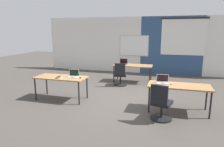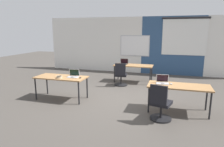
{
  "view_description": "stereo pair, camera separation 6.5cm",
  "coord_description": "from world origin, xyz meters",
  "px_view_note": "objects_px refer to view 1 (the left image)",
  "views": [
    {
      "loc": [
        1.47,
        -5.98,
        2.13
      ],
      "look_at": [
        -0.22,
        -0.17,
        0.83
      ],
      "focal_mm": 32.13,
      "sensor_mm": 36.0,
      "label": 1
    },
    {
      "loc": [
        1.53,
        -5.96,
        2.13
      ],
      "look_at": [
        -0.22,
        -0.17,
        0.83
      ],
      "focal_mm": 32.13,
      "sensor_mm": 36.0,
      "label": 2
    }
  ],
  "objects_px": {
    "mouse_near_right_inner": "(171,84)",
    "mouse_near_left_inner": "(80,78)",
    "desk_far_center": "(133,66)",
    "laptop_near_left_inner": "(73,75)",
    "desk_near_right": "(179,87)",
    "laptop_near_right_inner": "(163,81)",
    "chair_near_right_inner": "(161,105)",
    "chair_far_left": "(120,76)",
    "snack_bowl": "(59,77)",
    "desk_near_left": "(61,79)",
    "laptop_far_left": "(123,63)",
    "mouse_far_left": "(118,64)"
  },
  "relations": [
    {
      "from": "mouse_near_right_inner",
      "to": "mouse_near_left_inner",
      "type": "bearing_deg",
      "value": -179.03
    },
    {
      "from": "desk_far_center",
      "to": "chair_far_left",
      "type": "relative_size",
      "value": 1.74
    },
    {
      "from": "laptop_near_right_inner",
      "to": "mouse_near_right_inner",
      "type": "xyz_separation_m",
      "value": [
        0.23,
        -0.05,
        -0.03
      ]
    },
    {
      "from": "mouse_far_left",
      "to": "chair_near_right_inner",
      "type": "bearing_deg",
      "value": -60.67
    },
    {
      "from": "mouse_near_right_inner",
      "to": "chair_near_right_inner",
      "type": "bearing_deg",
      "value": -106.44
    },
    {
      "from": "laptop_near_left_inner",
      "to": "laptop_near_right_inner",
      "type": "height_order",
      "value": "laptop_near_left_inner"
    },
    {
      "from": "mouse_far_left",
      "to": "chair_far_left",
      "type": "height_order",
      "value": "chair_far_left"
    },
    {
      "from": "mouse_near_right_inner",
      "to": "chair_near_right_inner",
      "type": "distance_m",
      "value": 0.86
    },
    {
      "from": "desk_far_center",
      "to": "mouse_far_left",
      "type": "bearing_deg",
      "value": 174.77
    },
    {
      "from": "desk_near_right",
      "to": "mouse_near_left_inner",
      "type": "bearing_deg",
      "value": -179.84
    },
    {
      "from": "desk_near_right",
      "to": "chair_near_right_inner",
      "type": "relative_size",
      "value": 1.74
    },
    {
      "from": "desk_near_left",
      "to": "laptop_far_left",
      "type": "xyz_separation_m",
      "value": [
        1.32,
        2.87,
        0.11
      ]
    },
    {
      "from": "desk_far_center",
      "to": "chair_far_left",
      "type": "bearing_deg",
      "value": -114.84
    },
    {
      "from": "laptop_near_left_inner",
      "to": "laptop_far_left",
      "type": "bearing_deg",
      "value": 65.42
    },
    {
      "from": "desk_near_left",
      "to": "snack_bowl",
      "type": "relative_size",
      "value": 9.01
    },
    {
      "from": "mouse_far_left",
      "to": "desk_near_left",
      "type": "bearing_deg",
      "value": -110.6
    },
    {
      "from": "desk_near_left",
      "to": "laptop_near_left_inner",
      "type": "height_order",
      "value": "laptop_near_left_inner"
    },
    {
      "from": "chair_near_right_inner",
      "to": "laptop_far_left",
      "type": "bearing_deg",
      "value": -49.04
    },
    {
      "from": "desk_far_center",
      "to": "laptop_near_right_inner",
      "type": "relative_size",
      "value": 4.51
    },
    {
      "from": "mouse_near_right_inner",
      "to": "chair_near_right_inner",
      "type": "relative_size",
      "value": 0.12
    },
    {
      "from": "laptop_far_left",
      "to": "chair_near_right_inner",
      "type": "relative_size",
      "value": 0.36
    },
    {
      "from": "desk_far_center",
      "to": "laptop_far_left",
      "type": "bearing_deg",
      "value": 170.32
    },
    {
      "from": "laptop_far_left",
      "to": "snack_bowl",
      "type": "relative_size",
      "value": 1.87
    },
    {
      "from": "mouse_near_right_inner",
      "to": "chair_near_right_inner",
      "type": "height_order",
      "value": "chair_near_right_inner"
    },
    {
      "from": "chair_far_left",
      "to": "snack_bowl",
      "type": "bearing_deg",
      "value": 51.22
    },
    {
      "from": "laptop_far_left",
      "to": "mouse_near_right_inner",
      "type": "bearing_deg",
      "value": -54.52
    },
    {
      "from": "laptop_near_left_inner",
      "to": "mouse_near_left_inner",
      "type": "xyz_separation_m",
      "value": [
        0.27,
        -0.08,
        -0.03
      ]
    },
    {
      "from": "laptop_near_left_inner",
      "to": "laptop_near_right_inner",
      "type": "bearing_deg",
      "value": -5.95
    },
    {
      "from": "desk_far_center",
      "to": "laptop_near_right_inner",
      "type": "bearing_deg",
      "value": -64.04
    },
    {
      "from": "chair_near_right_inner",
      "to": "desk_far_center",
      "type": "bearing_deg",
      "value": -54.45
    },
    {
      "from": "mouse_far_left",
      "to": "mouse_near_left_inner",
      "type": "bearing_deg",
      "value": -98.18
    },
    {
      "from": "laptop_far_left",
      "to": "desk_far_center",
      "type": "bearing_deg",
      "value": -9.16
    },
    {
      "from": "mouse_far_left",
      "to": "snack_bowl",
      "type": "distance_m",
      "value": 3.2
    },
    {
      "from": "laptop_near_left_inner",
      "to": "mouse_near_right_inner",
      "type": "relative_size",
      "value": 3.18
    },
    {
      "from": "laptop_near_right_inner",
      "to": "chair_near_right_inner",
      "type": "relative_size",
      "value": 0.39
    },
    {
      "from": "laptop_near_right_inner",
      "to": "snack_bowl",
      "type": "distance_m",
      "value": 3.04
    },
    {
      "from": "desk_far_center",
      "to": "chair_near_right_inner",
      "type": "xyz_separation_m",
      "value": [
        1.33,
        -3.51,
        -0.28
      ]
    },
    {
      "from": "laptop_near_left_inner",
      "to": "desk_near_right",
      "type": "bearing_deg",
      "value": -7.6
    },
    {
      "from": "desk_near_right",
      "to": "laptop_near_right_inner",
      "type": "xyz_separation_m",
      "value": [
        -0.43,
        0.09,
        0.11
      ]
    },
    {
      "from": "desk_near_right",
      "to": "snack_bowl",
      "type": "height_order",
      "value": "snack_bowl"
    },
    {
      "from": "chair_far_left",
      "to": "desk_near_right",
      "type": "bearing_deg",
      "value": 128.29
    },
    {
      "from": "mouse_near_left_inner",
      "to": "snack_bowl",
      "type": "distance_m",
      "value": 0.64
    },
    {
      "from": "desk_near_right",
      "to": "laptop_near_right_inner",
      "type": "relative_size",
      "value": 4.51
    },
    {
      "from": "desk_near_left",
      "to": "laptop_near_left_inner",
      "type": "bearing_deg",
      "value": 10.94
    },
    {
      "from": "laptop_near_left_inner",
      "to": "snack_bowl",
      "type": "xyz_separation_m",
      "value": [
        -0.34,
        -0.25,
        -0.01
      ]
    },
    {
      "from": "chair_far_left",
      "to": "laptop_near_left_inner",
      "type": "bearing_deg",
      "value": 55.48
    },
    {
      "from": "desk_far_center",
      "to": "laptop_near_left_inner",
      "type": "height_order",
      "value": "laptop_near_left_inner"
    },
    {
      "from": "desk_near_right",
      "to": "desk_far_center",
      "type": "distance_m",
      "value": 3.3
    },
    {
      "from": "desk_near_right",
      "to": "mouse_near_right_inner",
      "type": "relative_size",
      "value": 14.24
    },
    {
      "from": "desk_near_right",
      "to": "laptop_near_left_inner",
      "type": "bearing_deg",
      "value": 178.61
    }
  ]
}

